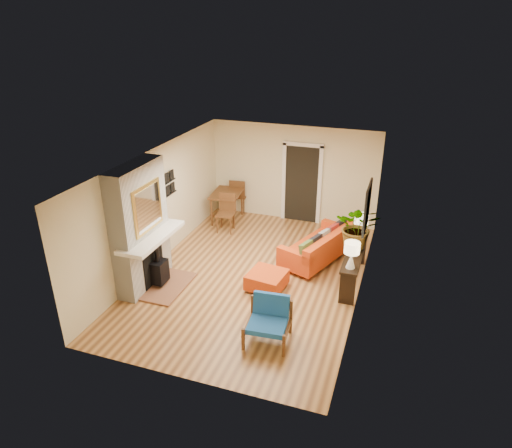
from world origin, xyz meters
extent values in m
plane|color=tan|center=(0.00, 0.00, 0.00)|extent=(6.50, 6.50, 0.00)
plane|color=white|center=(0.00, 0.00, 2.60)|extent=(6.50, 6.50, 0.00)
plane|color=beige|center=(0.00, 3.25, 1.30)|extent=(4.50, 0.00, 4.50)
plane|color=beige|center=(0.00, -3.25, 1.30)|extent=(4.50, 0.00, 4.50)
plane|color=beige|center=(-2.25, 0.00, 1.30)|extent=(0.00, 6.50, 6.50)
plane|color=beige|center=(2.25, 0.00, 1.30)|extent=(0.00, 6.50, 6.50)
cube|color=black|center=(0.25, 3.22, 1.05)|extent=(0.88, 0.06, 2.10)
cube|color=white|center=(-0.24, 3.21, 1.05)|extent=(0.10, 0.08, 2.18)
cube|color=white|center=(0.74, 3.21, 1.05)|extent=(0.10, 0.08, 2.18)
cube|color=white|center=(0.25, 3.21, 2.13)|extent=(1.08, 0.08, 0.10)
cube|color=black|center=(2.22, 0.40, 1.75)|extent=(0.04, 0.85, 0.95)
cube|color=slate|center=(2.19, 0.40, 1.75)|extent=(0.01, 0.70, 0.80)
cube|color=black|center=(-2.21, 0.35, 1.42)|extent=(0.06, 0.95, 0.02)
cube|color=black|center=(-2.21, 0.35, 1.72)|extent=(0.06, 0.95, 0.02)
cube|color=white|center=(-2.04, -1.00, 1.86)|extent=(0.42, 1.50, 1.48)
cube|color=white|center=(-2.04, -1.00, 0.56)|extent=(0.42, 1.50, 1.12)
cube|color=white|center=(-1.79, -1.00, 1.12)|extent=(0.60, 1.68, 0.08)
cube|color=black|center=(-1.83, -1.00, 0.45)|extent=(0.03, 0.72, 0.78)
cube|color=brown|center=(-1.53, -1.00, 0.02)|extent=(0.75, 1.30, 0.04)
cube|color=black|center=(-1.71, -1.00, 0.34)|extent=(0.30, 0.36, 0.48)
cylinder|color=black|center=(-1.71, -1.00, 0.78)|extent=(0.10, 0.10, 0.40)
cube|color=gold|center=(-1.82, -1.00, 1.75)|extent=(0.04, 0.95, 0.95)
cube|color=silver|center=(-1.80, -1.00, 1.75)|extent=(0.01, 0.82, 0.82)
cylinder|color=silver|center=(0.53, 0.47, 0.05)|extent=(0.05, 0.05, 0.10)
cylinder|color=silver|center=(1.16, 0.23, 0.05)|extent=(0.05, 0.05, 0.10)
cylinder|color=silver|center=(1.15, 2.13, 0.05)|extent=(0.05, 0.05, 0.10)
cylinder|color=silver|center=(1.77, 1.90, 0.05)|extent=(0.05, 0.05, 0.10)
cube|color=#EF5816|center=(1.15, 1.18, 0.24)|extent=(1.50, 2.18, 0.29)
cube|color=#EF5816|center=(1.47, 1.07, 0.55)|extent=(0.88, 1.95, 0.33)
cube|color=#EF5816|center=(0.83, 0.32, 0.48)|extent=(0.87, 0.46, 0.19)
cube|color=#EF5816|center=(1.47, 2.04, 0.48)|extent=(0.87, 0.46, 0.19)
cube|color=#475D28|center=(1.07, 0.40, 0.59)|extent=(0.31, 0.43, 0.40)
cube|color=black|center=(1.21, 0.76, 0.59)|extent=(0.31, 0.43, 0.40)
cube|color=gray|center=(1.34, 1.11, 0.59)|extent=(0.31, 0.43, 0.40)
cube|color=maroon|center=(1.46, 1.43, 0.59)|extent=(0.31, 0.43, 0.40)
cube|color=black|center=(1.59, 1.79, 0.59)|extent=(0.31, 0.43, 0.40)
cylinder|color=silver|center=(0.11, -0.63, 0.03)|extent=(0.04, 0.04, 0.06)
cylinder|color=silver|center=(0.69, -0.71, 0.03)|extent=(0.04, 0.04, 0.06)
cylinder|color=silver|center=(0.18, -0.05, 0.03)|extent=(0.04, 0.04, 0.06)
cylinder|color=silver|center=(0.76, -0.13, 0.03)|extent=(0.04, 0.04, 0.06)
cube|color=#EF5816|center=(0.43, -0.38, 0.21)|extent=(0.81, 0.81, 0.31)
cube|color=brown|center=(0.61, -2.00, 0.29)|extent=(0.11, 0.72, 0.05)
cube|color=brown|center=(0.64, -2.31, 0.21)|extent=(0.05, 0.05, 0.42)
cube|color=brown|center=(0.58, -1.68, 0.34)|extent=(0.05, 0.05, 0.67)
cube|color=brown|center=(1.30, -1.94, 0.29)|extent=(0.11, 0.72, 0.05)
cube|color=brown|center=(1.33, -2.26, 0.21)|extent=(0.05, 0.05, 0.42)
cube|color=brown|center=(1.27, -1.62, 0.34)|extent=(0.05, 0.05, 0.67)
cube|color=#1D4FAF|center=(0.95, -1.97, 0.35)|extent=(0.68, 0.65, 0.10)
cube|color=#1D4FAF|center=(0.93, -1.68, 0.58)|extent=(0.65, 0.21, 0.40)
cube|color=brown|center=(-1.65, 2.57, 0.79)|extent=(0.85, 1.13, 0.04)
cylinder|color=brown|center=(-1.90, 2.09, 0.38)|extent=(0.05, 0.05, 0.76)
cylinder|color=brown|center=(-1.31, 2.15, 0.38)|extent=(0.05, 0.05, 0.76)
cylinder|color=brown|center=(-1.99, 3.00, 0.38)|extent=(0.05, 0.05, 0.76)
cylinder|color=brown|center=(-1.40, 3.06, 0.38)|extent=(0.05, 0.05, 0.76)
cube|color=brown|center=(-1.42, 1.91, 0.48)|extent=(0.49, 0.49, 0.04)
cube|color=brown|center=(-1.44, 2.12, 0.74)|extent=(0.45, 0.09, 0.49)
cylinder|color=brown|center=(-1.58, 1.71, 0.23)|extent=(0.04, 0.04, 0.47)
cylinder|color=brown|center=(-1.22, 1.75, 0.23)|extent=(0.04, 0.04, 0.47)
cylinder|color=brown|center=(-1.62, 2.07, 0.23)|extent=(0.04, 0.04, 0.47)
cylinder|color=brown|center=(-1.26, 2.10, 0.23)|extent=(0.04, 0.04, 0.47)
cube|color=brown|center=(-1.57, 3.28, 0.48)|extent=(0.49, 0.49, 0.04)
cube|color=brown|center=(-1.54, 3.07, 0.74)|extent=(0.45, 0.09, 0.49)
cylinder|color=brown|center=(-1.73, 3.08, 0.23)|extent=(0.04, 0.04, 0.47)
cylinder|color=brown|center=(-1.37, 3.12, 0.23)|extent=(0.04, 0.04, 0.47)
cylinder|color=brown|center=(-1.76, 3.44, 0.23)|extent=(0.04, 0.04, 0.47)
cylinder|color=brown|center=(-1.40, 3.48, 0.23)|extent=(0.04, 0.04, 0.47)
cube|color=black|center=(2.07, 0.44, 0.70)|extent=(0.34, 1.85, 0.05)
cube|color=black|center=(2.07, -0.41, 0.34)|extent=(0.30, 0.04, 0.68)
cube|color=black|center=(2.07, 1.29, 0.34)|extent=(0.30, 0.04, 0.68)
cone|color=white|center=(2.07, -0.24, 0.88)|extent=(0.18, 0.18, 0.30)
cylinder|color=white|center=(2.07, -0.24, 1.05)|extent=(0.03, 0.03, 0.06)
cylinder|color=#FFEABF|center=(2.07, -0.24, 1.16)|extent=(0.30, 0.30, 0.22)
cone|color=white|center=(2.07, 1.18, 0.88)|extent=(0.18, 0.18, 0.30)
cylinder|color=white|center=(2.07, 1.18, 1.05)|extent=(0.03, 0.03, 0.06)
cylinder|color=#FFEABF|center=(2.07, 1.18, 1.16)|extent=(0.30, 0.30, 0.22)
imported|color=#1E5919|center=(2.06, 0.63, 1.21)|extent=(0.90, 0.79, 0.97)
camera|label=1|loc=(2.83, -8.04, 5.14)|focal=32.00mm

